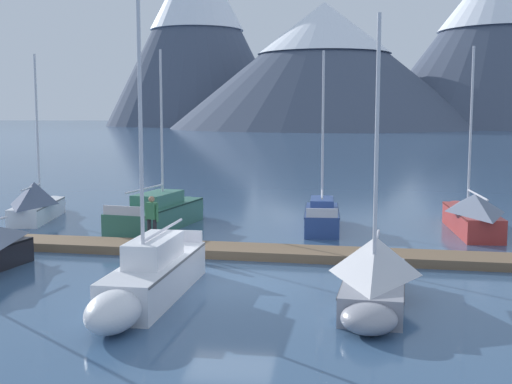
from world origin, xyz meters
TOP-DOWN VIEW (x-y plane):
  - ground_plane at (0.00, 0.00)m, footprint 700.00×700.00m
  - mountain_west_summit at (-47.79, 220.49)m, footprint 65.52×65.52m
  - mountain_central_massif at (-1.67, 185.63)m, footprint 92.66×92.66m
  - mountain_shoulder_ridge at (53.51, 202.15)m, footprint 82.68×82.68m
  - dock at (0.00, 4.00)m, footprint 24.51×3.53m
  - sailboat_nearest_berth at (-10.78, 10.61)m, footprint 2.22×6.15m
  - sailboat_mid_dock_port at (-4.54, 9.25)m, footprint 2.96×7.19m
  - sailboat_mid_dock_starboard at (-1.86, -1.94)m, footprint 1.66×6.92m
  - sailboat_far_berth at (2.38, 9.83)m, footprint 1.52×5.34m
  - sailboat_outer_slip at (4.03, -1.38)m, footprint 2.11×5.68m
  - sailboat_end_of_dock at (8.57, 9.87)m, footprint 1.81×6.83m
  - person_on_dock at (-3.58, 4.39)m, footprint 0.55×0.35m

SIDE VIEW (x-z plane):
  - ground_plane at x=0.00m, z-range 0.00..0.00m
  - dock at x=0.00m, z-range -0.01..0.29m
  - sailboat_far_berth at x=2.38m, z-range -3.22..4.36m
  - sailboat_mid_dock_port at x=-4.54m, z-range -3.17..4.45m
  - sailboat_mid_dock_starboard at x=-1.86m, z-range -3.59..4.88m
  - sailboat_end_of_dock at x=8.57m, z-range -3.06..4.64m
  - sailboat_outer_slip at x=4.03m, z-range -2.89..4.51m
  - sailboat_nearest_berth at x=-10.78m, z-range -2.96..4.65m
  - person_on_dock at x=-3.58m, z-range 0.42..2.11m
  - mountain_central_massif at x=-1.67m, z-range 0.76..38.18m
  - mountain_shoulder_ridge at x=53.51m, z-range 1.46..57.29m
  - mountain_west_summit at x=-47.79m, z-range 1.85..67.26m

